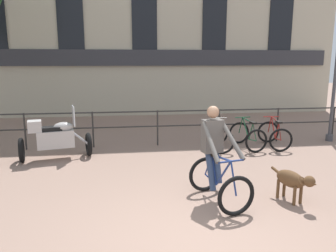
# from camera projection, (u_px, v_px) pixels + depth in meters

# --- Properties ---
(ground_plane) EXTENTS (60.00, 60.00, 0.00)m
(ground_plane) POSITION_uv_depth(u_px,v_px,m) (194.00, 236.00, 4.74)
(ground_plane) COLOR #8E7060
(canal_railing) EXTENTS (15.05, 0.05, 1.05)m
(canal_railing) POSITION_uv_depth(u_px,v_px,m) (158.00, 122.00, 9.65)
(canal_railing) COLOR #2D2B28
(canal_railing) RESTS_ON ground_plane
(cyclist_with_bike) EXTENTS (0.92, 1.29, 1.70)m
(cyclist_with_bike) POSITION_uv_depth(u_px,v_px,m) (216.00, 159.00, 5.83)
(cyclist_with_bike) COLOR black
(cyclist_with_bike) RESTS_ON ground_plane
(dog) EXTENTS (0.47, 0.94, 0.59)m
(dog) POSITION_uv_depth(u_px,v_px,m) (293.00, 180.00, 5.80)
(dog) COLOR brown
(dog) RESTS_ON ground_plane
(parked_motorcycle) EXTENTS (1.85, 1.01, 1.35)m
(parked_motorcycle) POSITION_uv_depth(u_px,v_px,m) (55.00, 138.00, 8.31)
(parked_motorcycle) COLOR black
(parked_motorcycle) RESTS_ON ground_plane
(parked_bicycle_near_lamp) EXTENTS (0.81, 1.19, 0.86)m
(parked_bicycle_near_lamp) POSITION_uv_depth(u_px,v_px,m) (220.00, 137.00, 9.31)
(parked_bicycle_near_lamp) COLOR black
(parked_bicycle_near_lamp) RESTS_ON ground_plane
(parked_bicycle_mid_left) EXTENTS (0.78, 1.18, 0.86)m
(parked_bicycle_mid_left) POSITION_uv_depth(u_px,v_px,m) (247.00, 136.00, 9.41)
(parked_bicycle_mid_left) COLOR black
(parked_bicycle_mid_left) RESTS_ON ground_plane
(parked_bicycle_mid_right) EXTENTS (0.77, 1.17, 0.86)m
(parked_bicycle_mid_right) POSITION_uv_depth(u_px,v_px,m) (274.00, 135.00, 9.52)
(parked_bicycle_mid_right) COLOR black
(parked_bicycle_mid_right) RESTS_ON ground_plane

